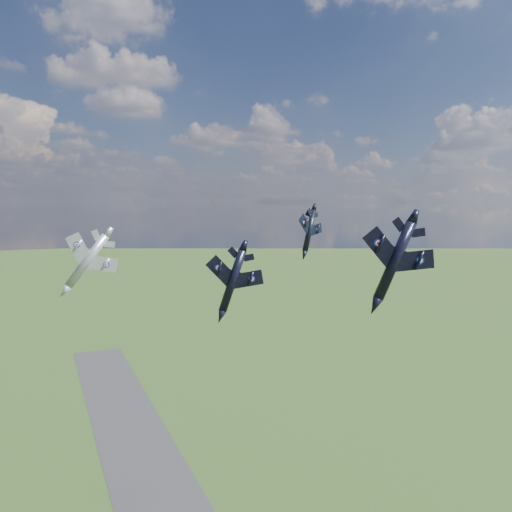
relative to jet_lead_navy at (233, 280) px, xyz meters
name	(u,v)px	position (x,y,z in m)	size (l,w,h in m)	color
jet_lead_navy	(233,280)	(0.00, 0.00, 0.00)	(11.68, 16.29, 3.37)	black
jet_right_navy	(395,261)	(13.49, -28.77, 6.13)	(11.56, 16.12, 3.34)	black
jet_high_navy	(309,231)	(25.73, 16.61, 7.72)	(9.86, 13.75, 2.84)	black
jet_left_silver	(87,261)	(-25.30, 0.96, 4.74)	(10.18, 14.19, 2.94)	#B1B5BD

